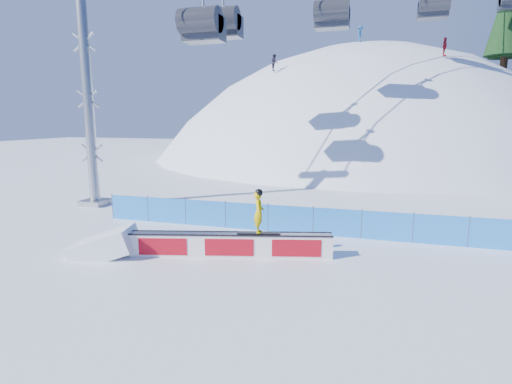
% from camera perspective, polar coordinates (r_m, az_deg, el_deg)
% --- Properties ---
extents(ground, '(160.00, 160.00, 0.00)m').
position_cam_1_polar(ground, '(13.08, 9.51, -11.73)').
color(ground, white).
rests_on(ground, ground).
extents(snow_hill, '(64.00, 64.00, 64.00)m').
position_cam_1_polar(snow_hill, '(58.71, 14.25, -12.94)').
color(snow_hill, white).
rests_on(snow_hill, ground).
extents(safety_fence, '(22.05, 0.05, 1.30)m').
position_cam_1_polar(safety_fence, '(17.15, 11.46, -4.32)').
color(safety_fence, blue).
rests_on(safety_fence, ground).
extents(rail_box, '(7.22, 2.32, 0.88)m').
position_cam_1_polar(rail_box, '(14.51, -3.76, -7.54)').
color(rail_box, white).
rests_on(rail_box, ground).
extents(snow_ramp, '(2.63, 2.00, 1.46)m').
position_cam_1_polar(snow_ramp, '(15.77, -20.71, -8.38)').
color(snow_ramp, white).
rests_on(snow_ramp, ground).
extents(snowboarder, '(1.56, 0.65, 1.61)m').
position_cam_1_polar(snowboarder, '(14.11, 0.41, -2.82)').
color(snowboarder, black).
rests_on(snowboarder, rail_box).
extents(distant_skiers, '(22.55, 7.89, 7.05)m').
position_cam_1_polar(distant_skiers, '(43.52, 17.78, 18.60)').
color(distant_skiers, black).
rests_on(distant_skiers, ground).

